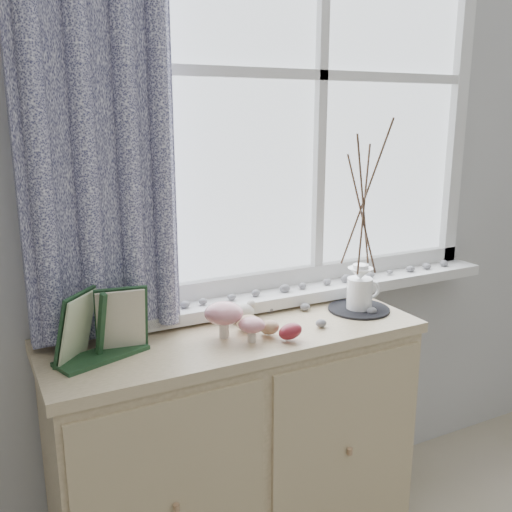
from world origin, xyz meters
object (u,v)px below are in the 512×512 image
Objects in this scene: sideboard at (237,450)px; toadstool_cluster at (231,317)px; botanical_book at (102,326)px; twig_pitcher at (364,202)px.

toadstool_cluster is (-0.04, -0.05, 0.49)m from sideboard.
sideboard is 0.50m from toadstool_cluster.
twig_pitcher reaches higher than botanical_book.
toadstool_cluster reaches higher than sideboard.
botanical_book is 0.93m from twig_pitcher.
toadstool_cluster is (0.38, -0.01, -0.03)m from botanical_book.
sideboard is 4.05× the size of botanical_book.
sideboard is 0.93m from twig_pitcher.
botanical_book reaches higher than toadstool_cluster.
twig_pitcher is at bearing -17.50° from botanical_book.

